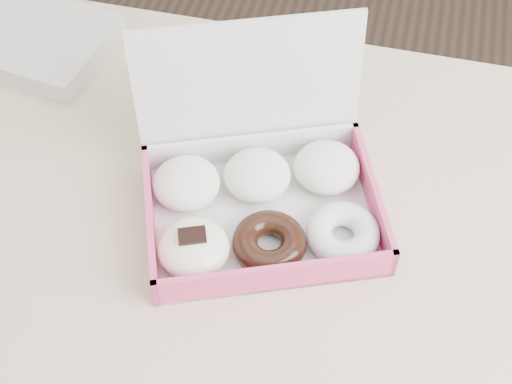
# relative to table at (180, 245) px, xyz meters

# --- Properties ---
(table) EXTENTS (1.20, 0.80, 0.75)m
(table) POSITION_rel_table_xyz_m (0.00, 0.00, 0.00)
(table) COLOR #CEAC87
(table) RESTS_ON ground
(donut_box) EXTENTS (0.37, 0.35, 0.22)m
(donut_box) POSITION_rel_table_xyz_m (0.11, 0.03, 0.11)
(donut_box) COLOR silver
(donut_box) RESTS_ON table
(newspapers) EXTENTS (0.25, 0.22, 0.04)m
(newspapers) POSITION_rel_table_xyz_m (-0.32, 0.26, 0.10)
(newspapers) COLOR silver
(newspapers) RESTS_ON table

